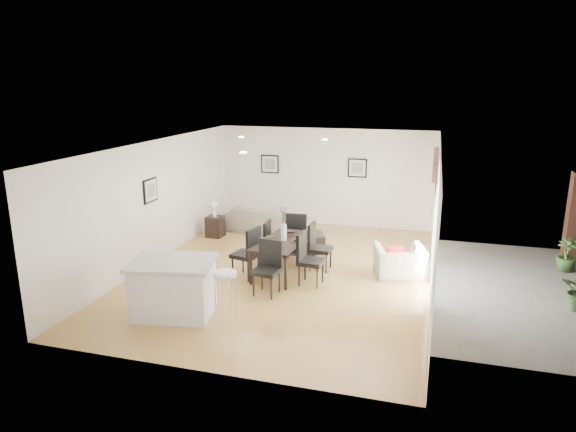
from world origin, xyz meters
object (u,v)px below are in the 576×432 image
(dining_chair_wfar, at_px, (263,240))
(dining_table, at_px, (284,244))
(dining_chair_enear, at_px, (307,256))
(side_table, at_px, (215,226))
(dining_chair_head, at_px, (268,264))
(bar_stool, at_px, (225,279))
(sofa, at_px, (269,220))
(dining_chair_efar, at_px, (317,244))
(armchair, at_px, (399,262))
(coffee_table, at_px, (301,243))
(dining_chair_wnear, at_px, (249,250))
(kitchen_island, at_px, (174,287))
(dining_chair_foot, at_px, (297,232))

(dining_chair_wfar, bearing_deg, dining_table, 53.52)
(dining_chair_enear, distance_m, side_table, 3.95)
(dining_chair_head, xyz_separation_m, side_table, (-2.47, 3.12, -0.31))
(dining_chair_head, xyz_separation_m, bar_stool, (-0.32, -1.33, 0.17))
(sofa, bearing_deg, dining_table, 123.64)
(dining_chair_efar, bearing_deg, dining_chair_head, 161.82)
(armchair, distance_m, side_table, 5.06)
(armchair, relative_size, dining_table, 0.54)
(armchair, height_order, dining_table, dining_table)
(dining_table, distance_m, coffee_table, 1.55)
(dining_chair_efar, bearing_deg, bar_stool, 165.50)
(armchair, relative_size, dining_chair_enear, 0.94)
(armchair, height_order, bar_stool, bar_stool)
(dining_table, relative_size, dining_chair_head, 1.75)
(dining_chair_wnear, height_order, dining_chair_efar, dining_chair_wnear)
(armchair, xyz_separation_m, coffee_table, (-2.37, 1.01, -0.10))
(sofa, distance_m, coffee_table, 1.78)
(dining_chair_enear, bearing_deg, side_table, 55.57)
(dining_chair_head, height_order, side_table, dining_chair_head)
(sofa, distance_m, dining_table, 3.05)
(dining_chair_wnear, relative_size, bar_stool, 1.24)
(side_table, relative_size, kitchen_island, 0.34)
(dining_chair_efar, bearing_deg, side_table, 65.76)
(armchair, xyz_separation_m, dining_table, (-2.35, -0.48, 0.33))
(dining_chair_enear, xyz_separation_m, dining_chair_foot, (-0.60, 1.49, 0.01))
(sofa, height_order, dining_chair_efar, dining_chair_efar)
(dining_chair_efar, bearing_deg, dining_chair_wnear, 129.87)
(dining_chair_enear, bearing_deg, coffee_table, 22.40)
(dining_chair_wnear, bearing_deg, dining_chair_head, 58.18)
(sofa, relative_size, dining_chair_foot, 2.19)
(armchair, height_order, side_table, armchair)
(kitchen_island, bearing_deg, sofa, 78.37)
(dining_chair_foot, bearing_deg, dining_chair_wfar, 41.47)
(sofa, xyz_separation_m, armchair, (3.58, -2.30, -0.02))
(coffee_table, distance_m, kitchen_island, 4.10)
(dining_table, relative_size, side_table, 3.35)
(dining_table, height_order, dining_chair_head, dining_chair_head)
(dining_chair_enear, relative_size, dining_chair_head, 1.02)
(dining_chair_foot, height_order, bar_stool, dining_chair_foot)
(dining_chair_foot, relative_size, coffee_table, 0.99)
(dining_chair_foot, bearing_deg, dining_chair_enear, 107.63)
(dining_chair_foot, xyz_separation_m, kitchen_island, (-1.28, -3.47, -0.10))
(dining_table, xyz_separation_m, dining_chair_wfar, (-0.61, 0.44, -0.10))
(kitchen_island, bearing_deg, dining_chair_foot, 58.55)
(side_table, xyz_separation_m, bar_stool, (2.15, -4.45, 0.48))
(dining_chair_wnear, relative_size, dining_chair_wfar, 1.10)
(dining_chair_wfar, bearing_deg, bar_stool, 5.11)
(sofa, relative_size, armchair, 2.36)
(armchair, height_order, dining_chair_enear, dining_chair_enear)
(dining_chair_foot, relative_size, kitchen_island, 0.68)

